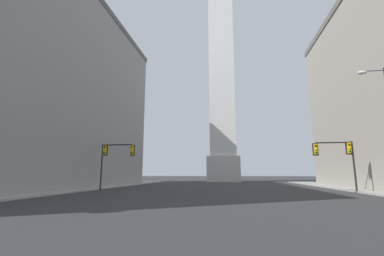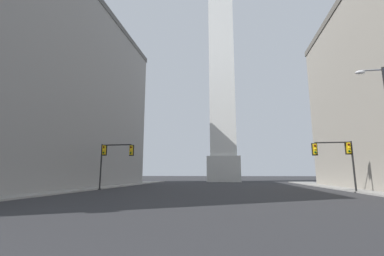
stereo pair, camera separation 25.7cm
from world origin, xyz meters
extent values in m
cube|color=gray|center=(-16.43, 21.63, 0.07)|extent=(5.00, 72.09, 0.15)
cube|color=gray|center=(-27.31, 26.31, 12.99)|extent=(22.26, 44.86, 25.97)
cube|color=silver|center=(0.00, 60.08, 2.93)|extent=(7.62, 7.62, 5.87)
cube|color=silver|center=(0.00, 60.08, 29.25)|extent=(6.10, 6.10, 46.77)
cylinder|color=black|center=(14.01, 26.44, 2.59)|extent=(0.18, 0.18, 5.18)
cylinder|color=#262626|center=(14.01, 26.44, 0.05)|extent=(0.40, 0.40, 0.10)
cube|color=#E5B20F|center=(13.72, 26.44, 4.48)|extent=(0.37, 0.37, 1.10)
cube|color=black|center=(13.74, 26.61, 4.48)|extent=(0.58, 0.09, 1.32)
sphere|color=#410907|center=(13.70, 26.25, 4.82)|extent=(0.22, 0.22, 0.22)
sphere|color=yellow|center=(13.70, 26.25, 4.48)|extent=(0.22, 0.22, 0.22)
sphere|color=#073410|center=(13.70, 26.25, 4.14)|extent=(0.22, 0.22, 0.22)
cylinder|color=black|center=(12.23, 26.44, 5.08)|extent=(3.56, 0.14, 0.14)
sphere|color=black|center=(14.01, 26.44, 5.08)|extent=(0.18, 0.18, 0.18)
cube|color=#E5B20F|center=(10.46, 26.44, 4.41)|extent=(0.37, 0.37, 1.10)
cube|color=black|center=(10.48, 26.61, 4.41)|extent=(0.58, 0.09, 1.32)
sphere|color=#410907|center=(10.44, 26.25, 4.75)|extent=(0.22, 0.22, 0.22)
sphere|color=yellow|center=(10.44, 26.25, 4.41)|extent=(0.22, 0.22, 0.22)
sphere|color=#073410|center=(10.44, 26.25, 4.07)|extent=(0.22, 0.22, 0.22)
cylinder|color=black|center=(-13.84, 27.24, 2.71)|extent=(0.18, 0.18, 5.42)
cylinder|color=#262626|center=(-13.84, 27.24, 0.05)|extent=(0.40, 0.40, 0.10)
cube|color=#E5B20F|center=(-13.55, 27.24, 4.72)|extent=(0.37, 0.37, 1.10)
cube|color=black|center=(-13.56, 27.42, 4.72)|extent=(0.58, 0.09, 1.32)
sphere|color=#410907|center=(-13.53, 27.05, 5.06)|extent=(0.22, 0.22, 0.22)
sphere|color=yellow|center=(-13.53, 27.05, 4.72)|extent=(0.22, 0.22, 0.22)
sphere|color=#073410|center=(-13.53, 27.05, 4.38)|extent=(0.22, 0.22, 0.22)
cylinder|color=black|center=(-11.96, 27.24, 5.32)|extent=(3.76, 0.14, 0.14)
sphere|color=black|center=(-13.84, 27.24, 5.32)|extent=(0.18, 0.18, 0.18)
cube|color=#E5B20F|center=(-10.08, 27.24, 4.65)|extent=(0.37, 0.37, 1.10)
cube|color=black|center=(-10.09, 27.42, 4.65)|extent=(0.58, 0.09, 1.32)
sphere|color=#410907|center=(-10.06, 27.05, 4.99)|extent=(0.22, 0.22, 0.22)
sphere|color=yellow|center=(-10.06, 27.05, 4.65)|extent=(0.22, 0.22, 0.22)
sphere|color=#073410|center=(-10.06, 27.05, 4.31)|extent=(0.22, 0.22, 0.22)
cylinder|color=gray|center=(12.45, 16.76, 9.07)|extent=(2.98, 0.12, 0.12)
ellipsoid|color=silver|center=(10.96, 16.76, 8.95)|extent=(0.64, 0.36, 0.26)
camera|label=1|loc=(1.54, -2.04, 1.89)|focal=24.00mm
camera|label=2|loc=(1.79, -2.01, 1.89)|focal=24.00mm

